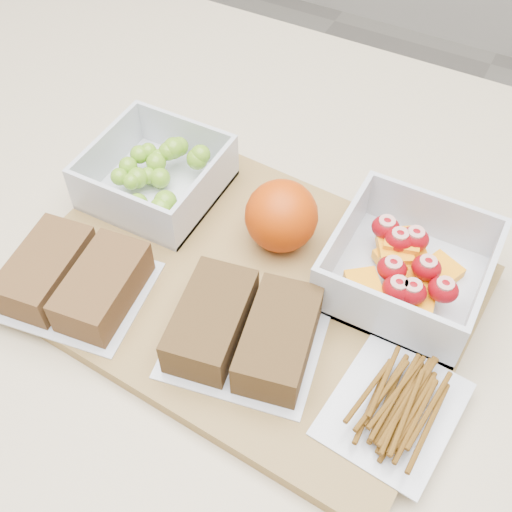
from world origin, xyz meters
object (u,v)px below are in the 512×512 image
object	(u,v)px
fruit_container	(407,269)
sandwich_bag_center	(245,330)
grape_container	(158,175)
cutting_board	(247,285)
sandwich_bag_left	(75,279)
pretzel_bag	(396,402)
orange	(281,216)

from	to	relation	value
fruit_container	sandwich_bag_center	world-z (taller)	fruit_container
grape_container	sandwich_bag_center	distance (m)	0.22
cutting_board	sandwich_bag_left	xyz separation A→B (m)	(-0.14, -0.09, 0.03)
sandwich_bag_left	sandwich_bag_center	distance (m)	0.17
grape_container	fruit_container	xyz separation A→B (m)	(0.28, 0.00, -0.00)
fruit_container	pretzel_bag	xyz separation A→B (m)	(0.04, -0.13, -0.01)
grape_container	orange	distance (m)	0.15
orange	pretzel_bag	size ratio (longest dim) A/B	0.56
cutting_board	sandwich_bag_center	size ratio (longest dim) A/B	2.71
cutting_board	grape_container	bearing A→B (deg)	159.69
orange	sandwich_bag_left	world-z (taller)	orange
sandwich_bag_center	pretzel_bag	size ratio (longest dim) A/B	1.19
fruit_container	sandwich_bag_left	size ratio (longest dim) A/B	0.98
sandwich_bag_center	pretzel_bag	world-z (taller)	sandwich_bag_center
fruit_container	orange	distance (m)	0.13
fruit_container	cutting_board	bearing A→B (deg)	-153.59
sandwich_bag_left	sandwich_bag_center	xyz separation A→B (m)	(0.17, 0.02, 0.00)
orange	pretzel_bag	bearing A→B (deg)	-36.35
grape_container	fruit_container	bearing A→B (deg)	0.73
fruit_container	pretzel_bag	distance (m)	0.14
grape_container	sandwich_bag_center	world-z (taller)	grape_container
sandwich_bag_center	grape_container	bearing A→B (deg)	143.93
grape_container	pretzel_bag	size ratio (longest dim) A/B	1.00
sandwich_bag_left	pretzel_bag	size ratio (longest dim) A/B	1.12
orange	sandwich_bag_center	xyz separation A→B (m)	(0.03, -0.12, -0.02)
sandwich_bag_left	pretzel_bag	bearing A→B (deg)	4.59
sandwich_bag_left	pretzel_bag	distance (m)	0.31
sandwich_bag_center	orange	bearing A→B (deg)	101.88
grape_container	pretzel_bag	world-z (taller)	grape_container
sandwich_bag_left	orange	bearing A→B (deg)	46.19
grape_container	orange	size ratio (longest dim) A/B	1.78
grape_container	orange	xyz separation A→B (m)	(0.15, -0.00, 0.01)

